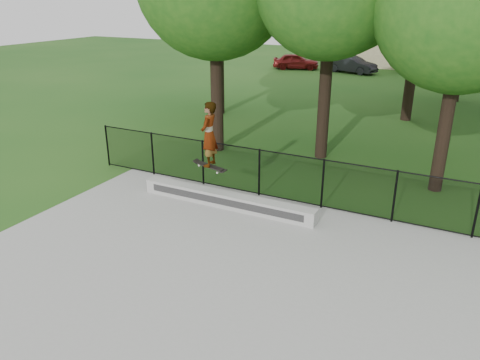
% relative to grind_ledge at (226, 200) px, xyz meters
% --- Properties ---
extents(ground, '(100.00, 100.00, 0.00)m').
position_rel_grind_ledge_xyz_m(ground, '(2.49, -4.70, -0.27)').
color(ground, '#1B4E15').
rests_on(ground, ground).
extents(concrete_slab, '(14.00, 12.00, 0.06)m').
position_rel_grind_ledge_xyz_m(concrete_slab, '(2.49, -4.70, -0.24)').
color(concrete_slab, '#9D9D98').
rests_on(concrete_slab, ground).
extents(grind_ledge, '(5.46, 0.40, 0.42)m').
position_rel_grind_ledge_xyz_m(grind_ledge, '(0.00, 0.00, 0.00)').
color(grind_ledge, '#B2B3AE').
rests_on(grind_ledge, concrete_slab).
extents(car_a, '(4.08, 2.68, 1.30)m').
position_rel_grind_ledge_xyz_m(car_a, '(-8.06, 27.02, 0.38)').
color(car_a, maroon).
rests_on(car_a, ground).
extents(car_b, '(3.85, 2.32, 1.31)m').
position_rel_grind_ledge_xyz_m(car_b, '(-3.33, 27.11, 0.39)').
color(car_b, black).
rests_on(car_b, ground).
extents(car_c, '(3.57, 1.99, 1.07)m').
position_rel_grind_ledge_xyz_m(car_c, '(2.01, 28.92, 0.26)').
color(car_c, '#A4A8BA').
rests_on(car_c, ground).
extents(skater_airborne, '(0.84, 0.72, 2.00)m').
position_rel_grind_ledge_xyz_m(skater_airborne, '(-0.49, -0.07, 1.91)').
color(skater_airborne, black).
rests_on(skater_airborne, ground).
extents(chainlink_fence, '(16.06, 0.06, 1.50)m').
position_rel_grind_ledge_xyz_m(chainlink_fence, '(2.49, 1.20, 0.54)').
color(chainlink_fence, black).
rests_on(chainlink_fence, concrete_slab).
extents(distant_building, '(12.40, 6.40, 4.30)m').
position_rel_grind_ledge_xyz_m(distant_building, '(0.49, 33.30, 1.89)').
color(distant_building, '#C6BB8B').
rests_on(distant_building, ground).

